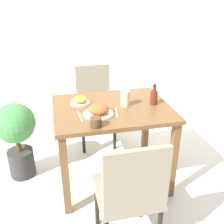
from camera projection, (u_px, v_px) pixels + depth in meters
ground_plane at (112, 178)px, 2.61m from camera, size 16.00×16.00×0.00m
wall_back at (88, 25)px, 3.22m from camera, size 8.00×0.05×2.60m
dining_table at (112, 119)px, 2.33m from camera, size 1.01×0.79×0.77m
chair_near at (130, 192)px, 1.68m from camera, size 0.42×0.42×0.92m
chair_far at (95, 101)px, 3.06m from camera, size 0.42×0.42×0.92m
food_plate at (98, 110)px, 2.13m from camera, size 0.25×0.25×0.09m
side_plate at (80, 100)px, 2.34m from camera, size 0.18×0.18×0.07m
drink_cup at (96, 122)px, 1.94m from camera, size 0.09×0.09×0.07m
juice_glass at (125, 98)px, 2.27m from camera, size 0.08×0.08×0.14m
sauce_bottle at (154, 96)px, 2.31m from camera, size 0.06×0.06×0.19m
fork_utensil at (80, 116)px, 2.11m from camera, size 0.03×0.19×0.00m
spoon_utensil at (117, 112)px, 2.17m from camera, size 0.04×0.16×0.00m
potted_plant_left at (17, 133)px, 2.47m from camera, size 0.38×0.38×0.77m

